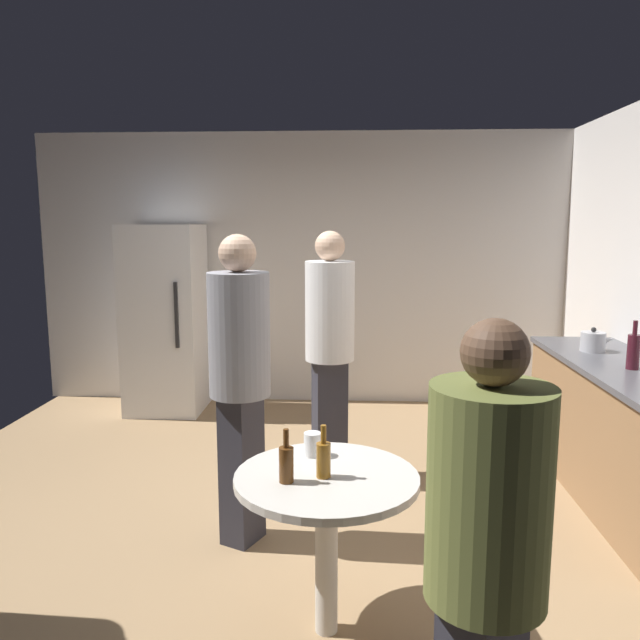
% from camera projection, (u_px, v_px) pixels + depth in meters
% --- Properties ---
extents(ground_plane, '(5.20, 5.20, 0.10)m').
position_uv_depth(ground_plane, '(269.00, 526.00, 3.80)').
color(ground_plane, '#9E7C56').
extents(wall_back, '(5.32, 0.06, 2.70)m').
position_uv_depth(wall_back, '(302.00, 270.00, 6.18)').
color(wall_back, silver).
rests_on(wall_back, ground_plane).
extents(refrigerator, '(0.70, 0.68, 1.80)m').
position_uv_depth(refrigerator, '(165.00, 319.00, 5.89)').
color(refrigerator, white).
rests_on(refrigerator, ground_plane).
extents(kitchen_counter, '(0.64, 2.17, 0.90)m').
position_uv_depth(kitchen_counter, '(625.00, 435.00, 3.97)').
color(kitchen_counter, olive).
rests_on(kitchen_counter, ground_plane).
extents(kettle, '(0.24, 0.17, 0.18)m').
position_uv_depth(kettle, '(593.00, 342.00, 4.38)').
color(kettle, '#B2B2B7').
rests_on(kettle, kitchen_counter).
extents(wine_bottle_on_counter, '(0.08, 0.08, 0.31)m').
position_uv_depth(wine_bottle_on_counter, '(633.00, 351.00, 3.84)').
color(wine_bottle_on_counter, '#3F141E').
rests_on(wine_bottle_on_counter, kitchen_counter).
extents(foreground_table, '(0.80, 0.80, 0.73)m').
position_uv_depth(foreground_table, '(327.00, 498.00, 2.65)').
color(foreground_table, beige).
rests_on(foreground_table, ground_plane).
extents(beer_bottle_amber, '(0.06, 0.06, 0.23)m').
position_uv_depth(beer_bottle_amber, '(323.00, 458.00, 2.60)').
color(beer_bottle_amber, '#8C5919').
rests_on(beer_bottle_amber, foreground_table).
extents(beer_bottle_brown, '(0.06, 0.06, 0.23)m').
position_uv_depth(beer_bottle_brown, '(286.00, 463.00, 2.55)').
color(beer_bottle_brown, '#593314').
rests_on(beer_bottle_brown, foreground_table).
extents(plastic_cup_white, '(0.08, 0.08, 0.11)m').
position_uv_depth(plastic_cup_white, '(312.00, 444.00, 2.85)').
color(plastic_cup_white, white).
rests_on(plastic_cup_white, foreground_table).
extents(person_in_gray_shirt, '(0.45, 0.45, 1.75)m').
position_uv_depth(person_in_gray_shirt, '(240.00, 366.00, 3.38)').
color(person_in_gray_shirt, '#2D2D38').
rests_on(person_in_gray_shirt, ground_plane).
extents(person_in_white_shirt, '(0.43, 0.43, 1.76)m').
position_uv_depth(person_in_white_shirt, '(330.00, 336.00, 4.25)').
color(person_in_white_shirt, '#2D2D38').
rests_on(person_in_white_shirt, ground_plane).
extents(person_in_olive_shirt, '(0.48, 0.48, 1.56)m').
position_uv_depth(person_in_olive_shirt, '(486.00, 550.00, 1.70)').
color(person_in_olive_shirt, '#2D2D38').
rests_on(person_in_olive_shirt, ground_plane).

